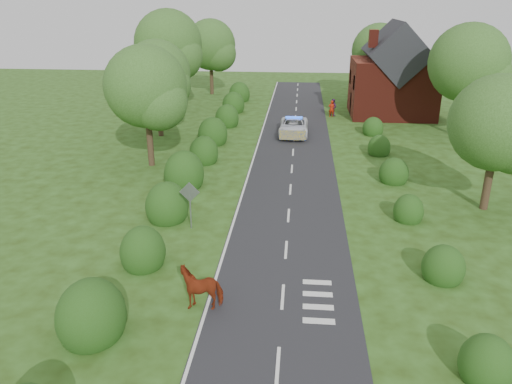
# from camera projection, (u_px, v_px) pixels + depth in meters

# --- Properties ---
(ground) EXTENTS (120.00, 120.00, 0.00)m
(ground) POSITION_uv_depth(u_px,v_px,m) (286.00, 250.00, 23.68)
(ground) COLOR #293F10
(road) EXTENTS (6.00, 70.00, 0.02)m
(road) POSITION_uv_depth(u_px,v_px,m) (293.00, 156.00, 37.59)
(road) COLOR black
(road) RESTS_ON ground
(road_markings) EXTENTS (4.96, 70.00, 0.01)m
(road_markings) POSITION_uv_depth(u_px,v_px,m) (270.00, 164.00, 35.79)
(road_markings) COLOR white
(road_markings) RESTS_ON road
(hedgerow_left) EXTENTS (2.75, 50.41, 3.00)m
(hedgerow_left) POSITION_uv_depth(u_px,v_px,m) (199.00, 158.00, 34.80)
(hedgerow_left) COLOR #254A14
(hedgerow_left) RESTS_ON ground
(hedgerow_right) EXTENTS (2.10, 45.78, 2.10)m
(hedgerow_right) POSITION_uv_depth(u_px,v_px,m) (391.00, 168.00, 33.33)
(hedgerow_right) COLOR #254A14
(hedgerow_right) RESTS_ON ground
(tree_left_a) EXTENTS (5.74, 5.60, 8.38)m
(tree_left_a) POSITION_uv_depth(u_px,v_px,m) (149.00, 90.00, 33.54)
(tree_left_a) COLOR #332316
(tree_left_a) RESTS_ON ground
(tree_left_b) EXTENTS (5.74, 5.60, 8.07)m
(tree_left_b) POSITION_uv_depth(u_px,v_px,m) (159.00, 77.00, 41.19)
(tree_left_b) COLOR #332316
(tree_left_b) RESTS_ON ground
(tree_left_c) EXTENTS (6.97, 6.80, 10.22)m
(tree_left_c) POSITION_uv_depth(u_px,v_px,m) (171.00, 47.00, 50.01)
(tree_left_c) COLOR #332316
(tree_left_c) RESTS_ON ground
(tree_left_d) EXTENTS (6.15, 6.00, 8.89)m
(tree_left_d) POSITION_uv_depth(u_px,v_px,m) (213.00, 47.00, 59.43)
(tree_left_d) COLOR #332316
(tree_left_d) RESTS_ON ground
(tree_right_a) EXTENTS (5.33, 5.20, 7.56)m
(tree_right_a) POSITION_uv_depth(u_px,v_px,m) (503.00, 128.00, 26.45)
(tree_right_a) COLOR #332316
(tree_right_a) RESTS_ON ground
(tree_right_b) EXTENTS (6.56, 6.40, 9.40)m
(tree_right_b) POSITION_uv_depth(u_px,v_px,m) (472.00, 66.00, 40.57)
(tree_right_b) COLOR #332316
(tree_right_b) RESTS_ON ground
(tree_right_c) EXTENTS (6.15, 6.00, 8.58)m
(tree_right_c) POSITION_uv_depth(u_px,v_px,m) (381.00, 53.00, 56.05)
(tree_right_c) COLOR #332316
(tree_right_c) RESTS_ON ground
(road_sign) EXTENTS (1.06, 0.08, 2.53)m
(road_sign) POSITION_uv_depth(u_px,v_px,m) (190.00, 198.00, 25.35)
(road_sign) COLOR gray
(road_sign) RESTS_ON ground
(house) EXTENTS (8.00, 7.40, 9.17)m
(house) POSITION_uv_depth(u_px,v_px,m) (393.00, 77.00, 49.32)
(house) COLOR maroon
(house) RESTS_ON ground
(cow) EXTENTS (2.09, 1.30, 1.40)m
(cow) POSITION_uv_depth(u_px,v_px,m) (202.00, 289.00, 19.28)
(cow) COLOR maroon
(cow) RESTS_ON ground
(police_van) EXTENTS (2.48, 5.32, 1.61)m
(police_van) POSITION_uv_depth(u_px,v_px,m) (294.00, 127.00, 43.18)
(police_van) COLOR white
(police_van) RESTS_ON ground
(pedestrian_red) EXTENTS (0.61, 0.40, 1.65)m
(pedestrian_red) POSITION_uv_depth(u_px,v_px,m) (332.00, 109.00, 49.63)
(pedestrian_red) COLOR #AC210A
(pedestrian_red) RESTS_ON ground
(pedestrian_purple) EXTENTS (1.05, 1.00, 1.71)m
(pedestrian_purple) POSITION_uv_depth(u_px,v_px,m) (333.00, 107.00, 50.11)
(pedestrian_purple) COLOR #4F1F5C
(pedestrian_purple) RESTS_ON ground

